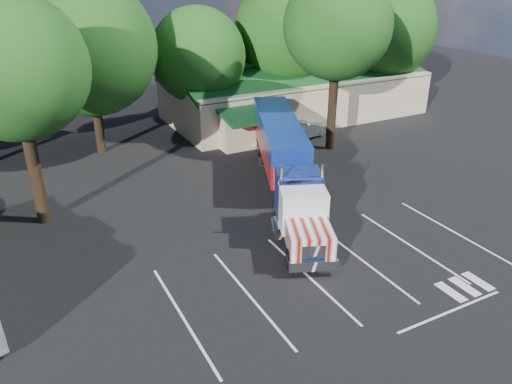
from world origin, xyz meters
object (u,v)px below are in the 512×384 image
woman (318,194)px  bicycle (269,162)px  semi_truck (284,154)px  silver_sedan (306,130)px

woman → bicycle: bearing=-32.5°
semi_truck → silver_sedan: size_ratio=4.36×
semi_truck → silver_sedan: (6.91, 7.79, -1.61)m
semi_truck → bicycle: bearing=100.7°
semi_truck → woman: size_ratio=10.15×
woman → bicycle: (0.54, 7.05, -0.46)m
semi_truck → bicycle: semi_truck is taller
semi_truck → silver_sedan: bearing=71.3°
semi_truck → woman: bearing=-64.7°
semi_truck → woman: 4.04m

